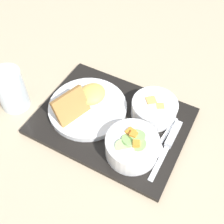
{
  "coord_description": "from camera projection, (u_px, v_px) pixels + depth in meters",
  "views": [
    {
      "loc": [
        -0.2,
        0.38,
        0.59
      ],
      "look_at": [
        0.0,
        0.0,
        0.04
      ],
      "focal_mm": 45.0,
      "sensor_mm": 36.0,
      "label": 1
    }
  ],
  "objects": [
    {
      "name": "knife",
      "position": [
        171.0,
        138.0,
        0.67
      ],
      "size": [
        0.02,
        0.17,
        0.02
      ],
      "rotation": [
        0.0,
        0.0,
        1.54
      ],
      "color": "silver",
      "rests_on": "serving_tray"
    },
    {
      "name": "bowl_salad",
      "position": [
        132.0,
        145.0,
        0.63
      ],
      "size": [
        0.12,
        0.12,
        0.06
      ],
      "color": "white",
      "rests_on": "serving_tray"
    },
    {
      "name": "glass_water",
      "position": [
        12.0,
        91.0,
        0.73
      ],
      "size": [
        0.08,
        0.08,
        0.12
      ],
      "color": "silver",
      "rests_on": "ground_plane"
    },
    {
      "name": "ground_plane",
      "position": [
        112.0,
        122.0,
        0.73
      ],
      "size": [
        4.0,
        4.0,
        0.0
      ],
      "primitive_type": "plane",
      "color": "tan"
    },
    {
      "name": "plate_main",
      "position": [
        86.0,
        106.0,
        0.73
      ],
      "size": [
        0.2,
        0.2,
        0.09
      ],
      "color": "white",
      "rests_on": "serving_tray"
    },
    {
      "name": "spoon",
      "position": [
        159.0,
        145.0,
        0.66
      ],
      "size": [
        0.04,
        0.14,
        0.01
      ],
      "rotation": [
        0.0,
        0.0,
        1.45
      ],
      "color": "silver",
      "rests_on": "serving_tray"
    },
    {
      "name": "bowl_soup",
      "position": [
        154.0,
        108.0,
        0.71
      ],
      "size": [
        0.12,
        0.12,
        0.05
      ],
      "color": "white",
      "rests_on": "serving_tray"
    },
    {
      "name": "serving_tray",
      "position": [
        112.0,
        121.0,
        0.72
      ],
      "size": [
        0.38,
        0.29,
        0.01
      ],
      "color": "black",
      "rests_on": "ground_plane"
    }
  ]
}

